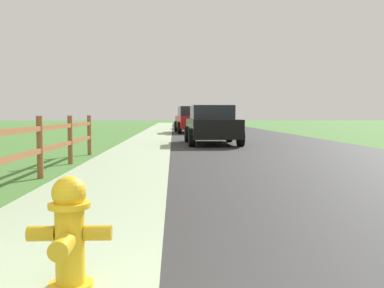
% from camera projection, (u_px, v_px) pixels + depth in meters
% --- Properties ---
extents(ground_plane, '(120.00, 120.00, 0.00)m').
position_uv_depth(ground_plane, '(172.00, 134.00, 26.13)').
color(ground_plane, '#477B34').
extents(road_asphalt, '(7.00, 66.00, 0.01)m').
position_uv_depth(road_asphalt, '(226.00, 132.00, 28.27)').
color(road_asphalt, '#2D2D2D').
rests_on(road_asphalt, ground).
extents(curb_concrete, '(6.00, 66.00, 0.01)m').
position_uv_depth(curb_concrete, '(125.00, 132.00, 27.99)').
color(curb_concrete, '#A1B691').
rests_on(curb_concrete, ground).
extents(grass_verge, '(5.00, 66.00, 0.00)m').
position_uv_depth(grass_verge, '(101.00, 132.00, 27.93)').
color(grass_verge, '#477B34').
rests_on(grass_verge, ground).
extents(fire_hydrant, '(0.54, 0.45, 0.74)m').
position_uv_depth(fire_hydrant, '(69.00, 231.00, 2.84)').
color(fire_hydrant, yellow).
rests_on(fire_hydrant, ground).
extents(rail_fence, '(0.11, 11.48, 1.11)m').
position_uv_depth(rail_fence, '(17.00, 147.00, 6.57)').
color(rail_fence, brown).
rests_on(rail_fence, ground).
extents(parked_suv_black, '(2.05, 4.33, 1.49)m').
position_uv_depth(parked_suv_black, '(212.00, 125.00, 16.93)').
color(parked_suv_black, black).
rests_on(parked_suv_black, ground).
extents(parked_car_red, '(2.29, 5.02, 1.65)m').
position_uv_depth(parked_car_red, '(192.00, 119.00, 27.64)').
color(parked_car_red, maroon).
rests_on(parked_car_red, ground).
extents(parked_car_white, '(2.07, 4.69, 1.61)m').
position_uv_depth(parked_car_white, '(196.00, 119.00, 35.82)').
color(parked_car_white, white).
rests_on(parked_car_white, ground).
extents(parked_car_blue, '(2.04, 4.95, 1.62)m').
position_uv_depth(parked_car_blue, '(191.00, 118.00, 46.00)').
color(parked_car_blue, navy).
rests_on(parked_car_blue, ground).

